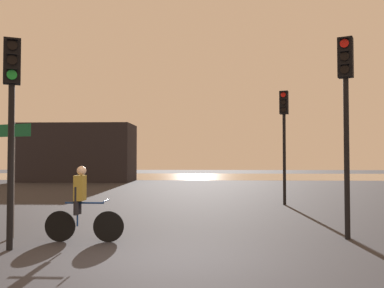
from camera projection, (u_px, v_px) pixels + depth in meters
name	position (u px, v px, depth m)	size (l,w,h in m)	color
ground_plane	(150.00, 263.00, 7.26)	(120.00, 120.00, 0.00)	#28282D
water_strip	(200.00, 176.00, 42.94)	(80.00, 16.00, 0.01)	#9E937F
distant_building	(78.00, 153.00, 33.44)	(8.62, 4.00, 4.46)	black
traffic_light_near_left	(12.00, 102.00, 8.40)	(0.39, 0.41, 4.15)	black
traffic_light_near_right	(346.00, 99.00, 9.54)	(0.39, 0.41, 4.49)	black
traffic_light_far_right	(284.00, 125.00, 16.55)	(0.38, 0.40, 4.40)	black
direction_sign_post	(12.00, 162.00, 9.58)	(1.04, 0.42, 2.60)	slate
cyclist	(82.00, 203.00, 9.15)	(1.71, 0.46, 1.62)	black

